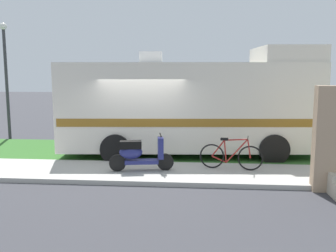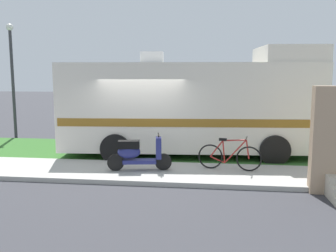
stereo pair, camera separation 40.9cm
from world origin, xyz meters
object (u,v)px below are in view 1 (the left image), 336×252
bicycle (231,156)px  scooter (139,154)px  street_lamp_post (6,70)px  pickup_truck_near (170,111)px  motorhome_rv (192,105)px

bicycle → scooter: bearing=-171.9°
street_lamp_post → pickup_truck_near: bearing=18.2°
motorhome_rv → bicycle: motorhome_rv is taller
motorhome_rv → pickup_truck_near: motorhome_rv is taller
motorhome_rv → bicycle: size_ratio=4.89×
scooter → pickup_truck_near: bearing=87.9°
street_lamp_post → bicycle: bearing=-27.7°
scooter → bicycle: size_ratio=1.01×
motorhome_rv → pickup_truck_near: size_ratio=1.52×
bicycle → street_lamp_post: 9.90m
pickup_truck_near → scooter: bearing=-92.1°
pickup_truck_near → street_lamp_post: size_ratio=1.16×
bicycle → pickup_truck_near: bearing=108.3°
scooter → street_lamp_post: (-6.11, 4.82, 2.20)m
bicycle → pickup_truck_near: size_ratio=0.31×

